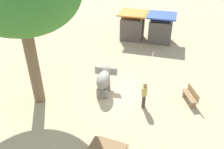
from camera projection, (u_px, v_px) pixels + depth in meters
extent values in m
plane|color=tan|center=(112.00, 93.00, 14.45)|extent=(60.00, 60.00, 0.00)
cylinder|color=gray|center=(102.00, 85.00, 14.68)|extent=(0.27, 0.27, 0.63)
cylinder|color=gray|center=(108.00, 86.00, 14.62)|extent=(0.27, 0.27, 0.63)
cylinder|color=gray|center=(99.00, 93.00, 13.96)|extent=(0.27, 0.27, 0.63)
cylinder|color=gray|center=(106.00, 94.00, 13.89)|extent=(0.27, 0.27, 0.63)
ellipsoid|color=gray|center=(103.00, 80.00, 13.93)|extent=(0.95, 1.64, 0.94)
sphere|color=gray|center=(106.00, 70.00, 14.68)|extent=(0.67, 0.67, 0.67)
cone|color=gray|center=(107.00, 76.00, 15.20)|extent=(0.21, 0.21, 1.06)
cube|color=gray|center=(99.00, 70.00, 14.66)|extent=(0.55, 0.14, 0.50)
cube|color=gray|center=(113.00, 72.00, 14.54)|extent=(0.55, 0.14, 0.50)
cylinder|color=#3F3833|center=(143.00, 102.00, 13.05)|extent=(0.14, 0.14, 0.82)
cylinder|color=#3F3833|center=(144.00, 100.00, 13.19)|extent=(0.14, 0.14, 0.82)
cylinder|color=tan|center=(145.00, 91.00, 12.76)|extent=(0.32, 0.32, 0.58)
sphere|color=tan|center=(145.00, 85.00, 12.55)|extent=(0.22, 0.22, 0.22)
cylinder|color=tan|center=(143.00, 93.00, 12.59)|extent=(0.09, 0.09, 0.55)
cylinder|color=tan|center=(146.00, 89.00, 12.90)|extent=(0.09, 0.09, 0.55)
cylinder|color=brown|center=(33.00, 66.00, 12.64)|extent=(0.63, 0.63, 4.72)
cube|color=#9E7A51|center=(190.00, 96.00, 13.47)|extent=(0.91, 1.45, 0.06)
cube|color=#9E7A51|center=(193.00, 92.00, 13.37)|extent=(0.59, 1.32, 0.40)
cube|color=#9E7A51|center=(193.00, 105.00, 13.15)|extent=(0.36, 0.21, 0.42)
cube|color=#9E7A51|center=(186.00, 94.00, 14.04)|extent=(0.36, 0.21, 0.42)
cube|color=olive|center=(107.00, 147.00, 9.82)|extent=(1.57, 0.94, 0.06)
cylinder|color=olive|center=(98.00, 144.00, 10.46)|extent=(0.10, 0.10, 0.72)
cube|color=olive|center=(112.00, 142.00, 10.47)|extent=(1.52, 0.39, 0.05)
cube|color=#59514C|center=(132.00, 28.00, 21.61)|extent=(2.00, 1.80, 2.00)
cube|color=orange|center=(133.00, 13.00, 20.85)|extent=(2.50, 2.50, 0.12)
cylinder|color=gray|center=(143.00, 24.00, 21.96)|extent=(0.10, 0.10, 2.40)
cylinder|color=gray|center=(140.00, 30.00, 20.63)|extent=(0.10, 0.10, 2.40)
cylinder|color=gray|center=(125.00, 23.00, 22.38)|extent=(0.10, 0.10, 2.40)
cylinder|color=gray|center=(121.00, 28.00, 21.05)|extent=(0.10, 0.10, 2.40)
cube|color=#59514C|center=(160.00, 31.00, 21.00)|extent=(2.00, 1.80, 2.00)
cube|color=#3856B2|center=(162.00, 15.00, 20.25)|extent=(2.50, 2.50, 0.12)
cylinder|color=gray|center=(171.00, 27.00, 21.36)|extent=(0.10, 0.10, 2.40)
cylinder|color=gray|center=(170.00, 33.00, 20.02)|extent=(0.10, 0.10, 2.40)
cylinder|color=gray|center=(152.00, 25.00, 21.78)|extent=(0.10, 0.10, 2.40)
cylinder|color=gray|center=(149.00, 31.00, 20.44)|extent=(0.10, 0.10, 2.40)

